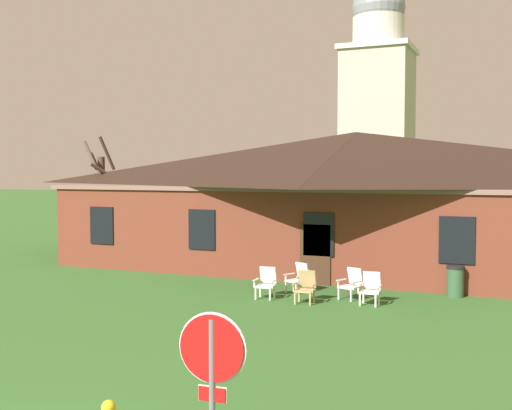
# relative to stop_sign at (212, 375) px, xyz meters

# --- Properties ---
(brick_building) EXTENTS (23.67, 10.40, 5.56)m
(brick_building) POSITION_rel_stop_sign_xyz_m (-3.32, 19.45, 1.17)
(brick_building) COLOR brown
(brick_building) RESTS_ON ground
(dome_tower) EXTENTS (5.18, 5.18, 18.83)m
(dome_tower) POSITION_rel_stop_sign_xyz_m (-6.98, 40.43, 6.93)
(dome_tower) COLOR #BCB29E
(dome_tower) RESTS_ON ground
(stop_sign) EXTENTS (0.80, 0.10, 2.37)m
(stop_sign) POSITION_rel_stop_sign_xyz_m (0.00, 0.00, 0.00)
(stop_sign) COLOR slate
(stop_sign) RESTS_ON ground
(lawn_chair_by_porch) EXTENTS (0.67, 0.71, 0.96)m
(lawn_chair_by_porch) POSITION_rel_stop_sign_xyz_m (-4.14, 11.68, -1.17)
(lawn_chair_by_porch) COLOR silver
(lawn_chair_by_porch) RESTS_ON ground
(lawn_chair_near_door) EXTENTS (0.80, 0.84, 0.96)m
(lawn_chair_near_door) POSITION_rel_stop_sign_xyz_m (-3.52, 12.92, -1.17)
(lawn_chair_near_door) COLOR silver
(lawn_chair_near_door) RESTS_ON ground
(lawn_chair_left_end) EXTENTS (0.67, 0.70, 0.96)m
(lawn_chair_left_end) POSITION_rel_stop_sign_xyz_m (-2.80, 11.49, -1.17)
(lawn_chair_left_end) COLOR tan
(lawn_chair_left_end) RESTS_ON ground
(lawn_chair_middle) EXTENTS (0.78, 0.82, 0.96)m
(lawn_chair_middle) POSITION_rel_stop_sign_xyz_m (-1.66, 12.56, -1.17)
(lawn_chair_middle) COLOR white
(lawn_chair_middle) RESTS_ON ground
(lawn_chair_right_end) EXTENTS (0.64, 0.67, 0.96)m
(lawn_chair_right_end) POSITION_rel_stop_sign_xyz_m (-0.96, 12.01, -1.17)
(lawn_chair_right_end) COLOR silver
(lawn_chair_right_end) RESTS_ON ground
(bare_tree_beside_building) EXTENTS (2.09, 1.64, 5.68)m
(bare_tree_beside_building) POSITION_rel_stop_sign_xyz_m (-16.35, 19.59, 1.17)
(bare_tree_beside_building) COLOR brown
(bare_tree_beside_building) RESTS_ON ground
(trash_bin) EXTENTS (0.56, 0.56, 0.98)m
(trash_bin) POSITION_rel_stop_sign_xyz_m (1.23, 14.15, -1.17)
(trash_bin) COLOR #335638
(trash_bin) RESTS_ON ground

